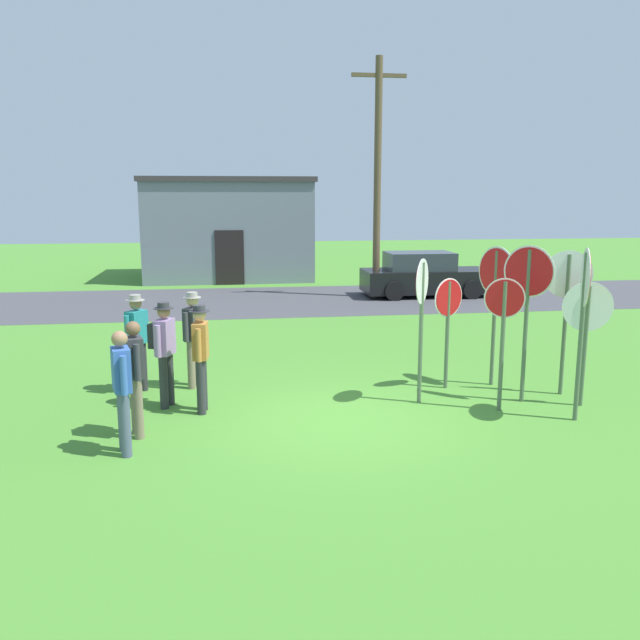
{
  "coord_description": "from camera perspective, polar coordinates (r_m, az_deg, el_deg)",
  "views": [
    {
      "loc": [
        -1.65,
        -9.62,
        3.43
      ],
      "look_at": [
        -0.03,
        1.51,
        1.3
      ],
      "focal_mm": 37.19,
      "sensor_mm": 36.0,
      "label": 1
    }
  ],
  "objects": [
    {
      "name": "stop_sign_rear_left",
      "position": [
        10.95,
        8.73,
        1.24
      ],
      "size": [
        0.4,
        0.64,
        2.42
      ],
      "color": "#51664C",
      "rests_on": "ground"
    },
    {
      "name": "stop_sign_leaning_left",
      "position": [
        12.26,
        14.87,
        2.56
      ],
      "size": [
        0.33,
        0.85,
        2.54
      ],
      "color": "#51664C",
      "rests_on": "ground"
    },
    {
      "name": "person_in_blue",
      "position": [
        12.05,
        -10.83,
        -1.18
      ],
      "size": [
        0.37,
        0.51,
        1.74
      ],
      "color": "#7A6B56",
      "rests_on": "ground"
    },
    {
      "name": "person_holding_notes",
      "position": [
        11.03,
        -13.28,
        -2.24
      ],
      "size": [
        0.44,
        0.54,
        1.74
      ],
      "color": "#2D2D33",
      "rests_on": "ground"
    },
    {
      "name": "stop_sign_low_front",
      "position": [
        11.38,
        17.43,
        2.12
      ],
      "size": [
        0.59,
        0.63,
        2.63
      ],
      "color": "#51664C",
      "rests_on": "ground"
    },
    {
      "name": "building_background",
      "position": [
        28.3,
        -7.89,
        7.86
      ],
      "size": [
        6.84,
        5.31,
        4.12
      ],
      "color": "slate",
      "rests_on": "ground"
    },
    {
      "name": "stop_sign_leaning_right",
      "position": [
        10.85,
        15.5,
        -0.25
      ],
      "size": [
        0.6,
        0.25,
        2.15
      ],
      "color": "#51664C",
      "rests_on": "ground"
    },
    {
      "name": "person_near_signs",
      "position": [
        10.63,
        -10.22,
        -2.75
      ],
      "size": [
        0.32,
        0.57,
        1.74
      ],
      "color": "#2D2D33",
      "rests_on": "ground"
    },
    {
      "name": "ground_plane",
      "position": [
        10.34,
        1.41,
        -8.65
      ],
      "size": [
        80.0,
        80.0,
        0.0
      ],
      "primitive_type": "plane",
      "color": "#47842D"
    },
    {
      "name": "stop_sign_far_back",
      "position": [
        11.93,
        10.96,
        0.47
      ],
      "size": [
        0.61,
        0.35,
        1.99
      ],
      "color": "#51664C",
      "rests_on": "ground"
    },
    {
      "name": "person_in_dark_shirt",
      "position": [
        9.17,
        -16.66,
        -5.43
      ],
      "size": [
        0.31,
        0.55,
        1.69
      ],
      "color": "#4C5670",
      "rests_on": "ground"
    },
    {
      "name": "stop_sign_tallest",
      "position": [
        10.67,
        21.75,
        1.47
      ],
      "size": [
        0.34,
        0.82,
        2.67
      ],
      "color": "#51664C",
      "rests_on": "ground"
    },
    {
      "name": "street_asphalt",
      "position": [
        21.89,
        -3.85,
        1.69
      ],
      "size": [
        60.0,
        6.4,
        0.01
      ],
      "primitive_type": "cube",
      "color": "#424247",
      "rests_on": "ground"
    },
    {
      "name": "stop_sign_center_cluster",
      "position": [
        11.53,
        21.96,
        -0.14
      ],
      "size": [
        0.79,
        0.23,
        2.07
      ],
      "color": "#51664C",
      "rests_on": "ground"
    },
    {
      "name": "stop_sign_nearest",
      "position": [
        12.04,
        20.47,
        1.95
      ],
      "size": [
        0.78,
        0.24,
        2.51
      ],
      "color": "#51664C",
      "rests_on": "ground"
    },
    {
      "name": "person_on_left",
      "position": [
        11.96,
        -15.45,
        -1.47
      ],
      "size": [
        0.39,
        0.49,
        1.74
      ],
      "color": "#2D2D33",
      "rests_on": "ground"
    },
    {
      "name": "person_with_sunhat",
      "position": [
        9.78,
        -15.76,
        -4.19
      ],
      "size": [
        0.42,
        0.55,
        1.69
      ],
      "color": "#7A6B56",
      "rests_on": "ground"
    },
    {
      "name": "parked_car_on_street",
      "position": [
        23.04,
        8.95,
        3.76
      ],
      "size": [
        4.32,
        2.06,
        1.51
      ],
      "color": "black",
      "rests_on": "ground"
    },
    {
      "name": "utility_pole",
      "position": [
        22.44,
        4.97,
        12.35
      ],
      "size": [
        1.8,
        0.24,
        7.81
      ],
      "color": "brown",
      "rests_on": "ground"
    }
  ]
}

